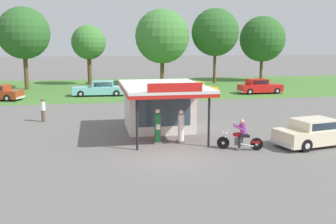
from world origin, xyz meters
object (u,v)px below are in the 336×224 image
(gas_pump_offside, at_px, (181,128))
(parked_car_back_row_centre, at_px, (260,87))
(featured_classic_sedan, at_px, (320,133))
(parked_car_back_row_far_left, at_px, (100,89))
(bystander_leaning_by_kiosk, at_px, (152,99))
(motorcycle_with_rider, at_px, (241,137))
(gas_pump_nearside, at_px, (158,128))
(parked_car_back_row_centre_right, at_px, (193,90))
(bystander_chatting_near_pumps, at_px, (43,110))

(gas_pump_offside, xyz_separation_m, parked_car_back_row_centre, (13.08, 19.17, -0.12))
(featured_classic_sedan, height_order, parked_car_back_row_far_left, parked_car_back_row_far_left)
(bystander_leaning_by_kiosk, bearing_deg, motorcycle_with_rider, -78.57)
(gas_pump_nearside, relative_size, bystander_leaning_by_kiosk, 1.14)
(motorcycle_with_rider, relative_size, parked_car_back_row_centre, 0.45)
(bystander_leaning_by_kiosk, bearing_deg, gas_pump_offside, -90.15)
(parked_car_back_row_centre, bearing_deg, bystander_leaning_by_kiosk, -148.06)
(gas_pump_nearside, distance_m, gas_pump_offside, 1.30)
(parked_car_back_row_centre_right, bearing_deg, bystander_leaning_by_kiosk, -127.05)
(bystander_chatting_near_pumps, bearing_deg, gas_pump_nearside, -47.50)
(parked_car_back_row_far_left, bearing_deg, bystander_chatting_near_pumps, -107.48)
(gas_pump_nearside, height_order, motorcycle_with_rider, gas_pump_nearside)
(featured_classic_sedan, bearing_deg, parked_car_back_row_centre_right, 95.09)
(parked_car_back_row_centre_right, distance_m, parked_car_back_row_far_left, 9.70)
(gas_pump_nearside, relative_size, motorcycle_with_rider, 0.86)
(featured_classic_sedan, bearing_deg, parked_car_back_row_centre, 74.41)
(gas_pump_nearside, height_order, featured_classic_sedan, gas_pump_nearside)
(parked_car_back_row_centre_right, bearing_deg, parked_car_back_row_far_left, 165.57)
(gas_pump_offside, relative_size, featured_classic_sedan, 0.33)
(gas_pump_nearside, bearing_deg, bystander_chatting_near_pumps, 132.50)
(gas_pump_offside, bearing_deg, bystander_leaning_by_kiosk, 89.85)
(motorcycle_with_rider, height_order, featured_classic_sedan, motorcycle_with_rider)
(gas_pump_nearside, bearing_deg, parked_car_back_row_far_left, 97.48)
(gas_pump_offside, distance_m, parked_car_back_row_centre_right, 18.94)
(parked_car_back_row_centre_right, xyz_separation_m, bystander_chatting_near_pumps, (-13.53, -10.70, 0.15))
(parked_car_back_row_centre, bearing_deg, gas_pump_nearside, -126.86)
(gas_pump_offside, relative_size, parked_car_back_row_far_left, 0.33)
(bystander_chatting_near_pumps, bearing_deg, parked_car_back_row_far_left, 72.52)
(gas_pump_offside, distance_m, motorcycle_with_rider, 3.37)
(gas_pump_offside, bearing_deg, parked_car_back_row_centre_right, 73.44)
(gas_pump_offside, bearing_deg, parked_car_back_row_centre, 55.70)
(bystander_chatting_near_pumps, xyz_separation_m, bystander_leaning_by_kiosk, (8.16, 3.58, 0.06))
(gas_pump_nearside, xyz_separation_m, motorcycle_with_rider, (3.97, -2.04, -0.22))
(gas_pump_offside, bearing_deg, gas_pump_nearside, 180.00)
(gas_pump_nearside, xyz_separation_m, parked_car_back_row_centre_right, (6.70, 18.15, -0.19))
(parked_car_back_row_centre, height_order, parked_car_back_row_far_left, parked_car_back_row_centre)
(parked_car_back_row_centre_right, bearing_deg, gas_pump_offside, -106.56)
(gas_pump_nearside, bearing_deg, featured_classic_sedan, -12.85)
(parked_car_back_row_centre, height_order, parked_car_back_row_centre_right, parked_car_back_row_centre)
(motorcycle_with_rider, distance_m, parked_car_back_row_centre_right, 20.37)
(featured_classic_sedan, distance_m, parked_car_back_row_centre_right, 20.17)
(featured_classic_sedan, xyz_separation_m, parked_car_back_row_far_left, (-11.19, 22.50, 0.03))
(motorcycle_with_rider, bearing_deg, bystander_leaning_by_kiosk, 101.43)
(gas_pump_nearside, height_order, parked_car_back_row_far_left, gas_pump_nearside)
(parked_car_back_row_centre, xyz_separation_m, parked_car_back_row_centre_right, (-7.68, -1.02, -0.04))
(gas_pump_nearside, relative_size, gas_pump_offside, 1.04)
(featured_classic_sedan, bearing_deg, bystander_chatting_near_pumps, 148.49)
(featured_classic_sedan, height_order, bystander_chatting_near_pumps, bystander_chatting_near_pumps)
(featured_classic_sedan, relative_size, bystander_leaning_by_kiosk, 3.29)
(gas_pump_offside, bearing_deg, featured_classic_sedan, -15.08)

